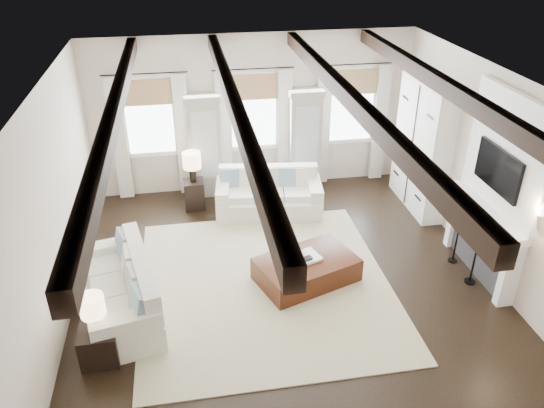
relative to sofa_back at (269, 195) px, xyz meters
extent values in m
plane|color=black|center=(-0.12, -2.56, -0.35)|extent=(7.50, 7.50, 0.00)
cube|color=beige|center=(-0.12, 1.19, 1.25)|extent=(6.50, 0.04, 3.20)
cube|color=beige|center=(-3.37, -2.56, 1.25)|extent=(0.04, 7.50, 3.20)
cube|color=beige|center=(3.13, -2.56, 1.25)|extent=(0.04, 7.50, 3.20)
cube|color=white|center=(-0.12, -2.56, 2.85)|extent=(6.50, 7.50, 0.04)
cube|color=black|center=(-2.32, -2.56, 2.73)|extent=(0.16, 7.40, 0.22)
cube|color=black|center=(-0.87, -2.56, 2.73)|extent=(0.16, 7.40, 0.22)
cube|color=black|center=(0.63, -2.56, 2.73)|extent=(0.16, 7.40, 0.22)
cube|color=black|center=(2.08, -2.56, 2.73)|extent=(0.16, 7.40, 0.22)
cube|color=white|center=(-2.17, 1.16, 1.30)|extent=(0.90, 0.03, 1.45)
cube|color=#99744A|center=(-2.17, 1.10, 1.83)|extent=(0.94, 0.04, 0.50)
cube|color=silver|center=(-2.79, 1.06, 0.92)|extent=(0.28, 0.08, 2.50)
cube|color=silver|center=(-1.55, 1.06, 0.92)|extent=(0.28, 0.08, 2.50)
cylinder|color=black|center=(-2.17, 1.05, 2.20)|extent=(1.60, 0.02, 0.02)
cube|color=white|center=(-0.12, 1.16, 1.30)|extent=(0.90, 0.03, 1.45)
cube|color=#99744A|center=(-0.12, 1.10, 1.83)|extent=(0.94, 0.04, 0.50)
cube|color=silver|center=(-0.74, 1.06, 0.92)|extent=(0.28, 0.08, 2.50)
cube|color=silver|center=(0.50, 1.06, 0.92)|extent=(0.28, 0.08, 2.50)
cylinder|color=black|center=(-0.12, 1.05, 2.20)|extent=(1.60, 0.02, 0.02)
cube|color=white|center=(1.93, 1.16, 1.30)|extent=(0.90, 0.03, 1.45)
cube|color=#99744A|center=(1.93, 1.10, 1.83)|extent=(0.94, 0.04, 0.50)
cube|color=silver|center=(1.31, 1.06, 0.92)|extent=(0.28, 0.08, 2.50)
cube|color=silver|center=(2.55, 1.06, 0.92)|extent=(0.28, 0.08, 2.50)
cylinder|color=black|center=(1.93, 1.05, 2.20)|extent=(1.60, 0.02, 0.02)
cube|color=#A9A393|center=(-1.14, 0.97, 0.65)|extent=(0.64, 0.38, 2.00)
cube|color=#B2B7BA|center=(-1.14, 0.77, 0.80)|extent=(0.48, 0.02, 1.40)
cube|color=#A9A393|center=(-1.14, 0.97, 1.71)|extent=(0.70, 0.42, 0.12)
cube|color=#A9A393|center=(0.91, 0.97, 0.65)|extent=(0.64, 0.38, 2.00)
cube|color=#B2B7BA|center=(0.91, 0.77, 0.80)|extent=(0.48, 0.02, 1.40)
cube|color=#A9A393|center=(0.91, 0.97, 1.71)|extent=(0.70, 0.42, 0.12)
cube|color=#2C2B2E|center=(3.04, -2.56, 0.20)|extent=(0.18, 1.50, 1.10)
cube|color=black|center=(3.01, -2.56, 0.05)|extent=(0.10, 0.90, 0.70)
cube|color=white|center=(3.00, -3.38, 0.20)|extent=(0.26, 0.14, 1.10)
cube|color=white|center=(3.00, -1.74, 0.20)|extent=(0.26, 0.14, 1.10)
cube|color=white|center=(2.97, -2.56, 0.81)|extent=(0.32, 1.90, 0.12)
cube|color=white|center=(3.08, -2.56, 1.75)|extent=(0.10, 1.90, 1.80)
cube|color=black|center=(3.01, -2.56, 1.50)|extent=(0.07, 1.10, 0.64)
cylinder|color=#FFD899|center=(3.03, -3.61, 1.40)|extent=(0.10, 0.10, 0.14)
cube|color=silver|center=(2.93, -0.21, 0.90)|extent=(0.40, 1.70, 2.50)
cube|color=black|center=(2.72, -0.21, 0.90)|extent=(0.01, 0.02, 2.40)
cube|color=#BCB38E|center=(-0.44, -2.32, -0.34)|extent=(3.88, 4.19, 0.02)
cube|color=silver|center=(-0.01, -0.06, -0.16)|extent=(2.11, 1.16, 0.38)
cube|color=silver|center=(0.04, 0.28, 0.27)|extent=(1.93, 0.46, 0.48)
cube|color=silver|center=(-0.88, 0.05, 0.16)|extent=(0.36, 0.89, 0.25)
cube|color=silver|center=(0.87, -0.18, 0.16)|extent=(0.36, 0.89, 0.25)
cube|color=silver|center=(-0.57, -0.04, 0.10)|extent=(0.61, 0.64, 0.13)
cube|color=silver|center=(-0.01, -0.11, 0.10)|extent=(0.61, 0.64, 0.13)
cube|color=silver|center=(0.54, -0.18, 0.10)|extent=(0.61, 0.64, 0.13)
cube|color=#69879D|center=(-0.70, 0.21, 0.30)|extent=(0.43, 0.26, 0.42)
cube|color=silver|center=(-0.34, 0.17, 0.30)|extent=(0.43, 0.26, 0.42)
cube|color=beige|center=(0.02, 0.12, 0.30)|extent=(0.43, 0.26, 0.42)
cube|color=#69879D|center=(0.37, 0.07, 0.30)|extent=(0.43, 0.26, 0.42)
cube|color=silver|center=(0.73, 0.03, 0.30)|extent=(0.43, 0.26, 0.42)
cube|color=silver|center=(-2.64, -2.61, -0.15)|extent=(1.36, 2.26, 0.40)
cube|color=silver|center=(-2.28, -2.54, 0.30)|extent=(0.63, 2.01, 0.50)
cube|color=silver|center=(-2.83, -1.71, 0.18)|extent=(0.94, 0.44, 0.26)
cube|color=silver|center=(-2.45, -3.52, 0.18)|extent=(0.94, 0.44, 0.26)
cube|color=silver|center=(-2.81, -2.05, 0.12)|extent=(0.70, 0.67, 0.14)
cube|color=silver|center=(-2.69, -2.62, 0.12)|extent=(0.70, 0.67, 0.14)
cube|color=silver|center=(-2.57, -3.19, 0.12)|extent=(0.70, 0.67, 0.14)
cube|color=#69879D|center=(-2.60, -1.84, 0.33)|extent=(0.30, 0.46, 0.44)
cube|color=silver|center=(-2.50, -2.33, 0.33)|extent=(0.30, 0.46, 0.44)
cube|color=beige|center=(-2.40, -2.82, 0.33)|extent=(0.30, 0.46, 0.44)
cube|color=#69879D|center=(-2.29, -3.31, 0.33)|extent=(0.30, 0.46, 0.44)
cube|color=black|center=(0.22, -2.30, -0.15)|extent=(1.75, 1.40, 0.40)
cube|color=white|center=(0.17, -2.28, 0.07)|extent=(0.60, 0.53, 0.04)
cube|color=#262628|center=(0.14, -2.33, 0.11)|extent=(0.31, 0.28, 0.04)
cube|color=beige|center=(0.13, -2.28, 0.14)|extent=(0.26, 0.23, 0.03)
cube|color=black|center=(-2.82, -3.51, -0.11)|extent=(0.49, 0.49, 0.49)
cylinder|color=black|center=(-2.82, -3.51, 0.27)|extent=(0.12, 0.12, 0.26)
cylinder|color=#F9D89E|center=(-2.82, -3.51, 0.54)|extent=(0.32, 0.32, 0.28)
cube|color=black|center=(-1.42, 0.40, -0.06)|extent=(0.39, 0.39, 0.58)
cylinder|color=black|center=(-1.42, 0.40, 0.38)|extent=(0.14, 0.14, 0.29)
cylinder|color=#F9D89E|center=(-1.42, 0.40, 0.68)|extent=(0.35, 0.35, 0.31)
cylinder|color=black|center=(2.78, -2.80, -0.34)|extent=(0.18, 0.18, 0.02)
cylinder|color=black|center=(2.78, -2.80, 0.04)|extent=(0.03, 0.03, 0.78)
cylinder|color=beige|center=(2.78, -2.80, 0.47)|extent=(0.07, 0.07, 0.11)
cylinder|color=black|center=(2.78, -2.21, -0.34)|extent=(0.15, 0.15, 0.02)
cylinder|color=black|center=(2.78, -2.21, -0.02)|extent=(0.03, 0.03, 0.66)
cylinder|color=beige|center=(2.78, -2.21, 0.35)|extent=(0.06, 0.06, 0.09)
camera|label=1|loc=(-1.48, -8.96, 4.83)|focal=35.00mm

